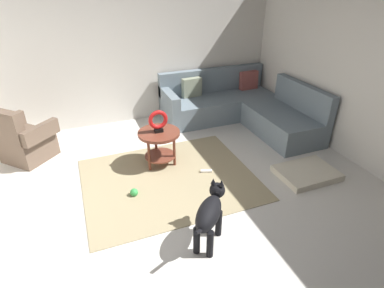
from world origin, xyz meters
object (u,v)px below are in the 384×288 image
Objects in this scene: dog_toy_rope at (206,171)px; side_table at (159,140)px; dog_toy_ball at (134,192)px; sectional_couch at (240,108)px; torus_sculpture at (158,121)px; dog at (210,213)px; dog_bed_mat at (307,173)px; armchair at (24,141)px.

side_table is at bearing 140.32° from dog_toy_rope.
dog_toy_rope is (1.07, 0.15, -0.03)m from dog_toy_ball.
sectional_couch is 6.90× the size of torus_sculpture.
dog_toy_ball is at bearing -172.16° from dog_toy_rope.
side_table is at bearing -153.88° from sectional_couch.
side_table is at bearing 180.00° from torus_sculpture.
dog is at bearing -112.43° from dog_toy_rope.
dog_bed_mat is 1.41m from dog_toy_rope.
dog_bed_mat is 1.90m from dog.
sectional_couch is at bearing 89.84° from dog_bed_mat.
dog_toy_ball is 0.63× the size of dog_toy_rope.
dog_toy_ball is (1.32, -1.48, -0.27)m from armchair.
torus_sculpture is 1.67m from dog.
torus_sculpture is at bearing 19.65° from armchair.
sectional_couch is 2.27× the size of armchair.
dog_toy_ball is at bearing -131.16° from torus_sculpture.
torus_sculpture is at bearing 48.84° from dog_toy_ball.
sectional_couch is 2.81m from dog_toy_ball.
armchair is 2.75m from dog_toy_rope.
torus_sculpture is 2.00× the size of dog_toy_rope.
sectional_couch and armchair have the same top height.
torus_sculpture is 0.49× the size of dog.
dog_bed_mat is at bearing 60.20° from dog.
dog is (-1.77, -0.60, 0.33)m from dog_bed_mat.
dog_toy_ball is at bearing -131.16° from side_table.
torus_sculpture is (-1.84, -0.90, 0.42)m from sectional_couch.
dog_toy_ball is at bearing -147.55° from sectional_couch.
sectional_couch is 3.10m from dog.
torus_sculpture is (1.85, -0.88, 0.39)m from armchair.
armchair is 9.62× the size of dog_toy_ball.
side_table reaches higher than dog_toy_ball.
dog_toy_rope is (0.55, -0.45, -0.39)m from side_table.
dog_toy_rope is (0.49, 1.19, -0.35)m from dog.
dog is at bearing -7.83° from armchair.
dog_toy_rope is (2.39, -1.33, -0.30)m from armchair.
dog is 1.33m from dog_toy_rope.
dog_bed_mat reaches higher than dog_toy_rope.
side_table is 0.88m from dog_toy_ball.
dog_bed_mat is at bearing -29.60° from side_table.
armchair is at bearing 154.59° from torus_sculpture.
dog is at bearing -60.62° from dog_toy_ball.
dog_toy_ball reaches higher than dog_toy_rope.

